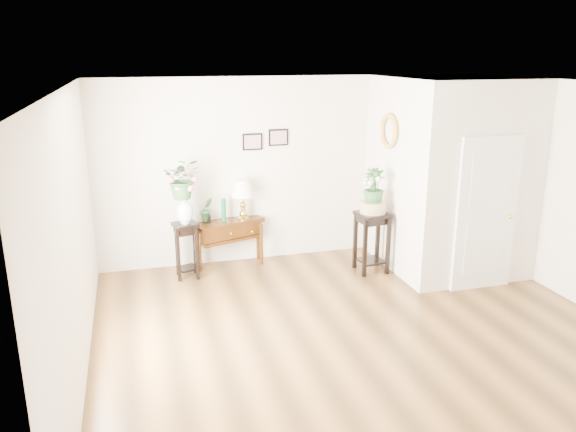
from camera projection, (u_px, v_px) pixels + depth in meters
name	position (u px, v px, depth m)	size (l,w,h in m)	color
floor	(360.00, 333.00, 6.51)	(6.00, 5.50, 0.02)	brown
ceiling	(370.00, 86.00, 5.73)	(6.00, 5.50, 0.02)	white
wall_back	(294.00, 169.00, 8.66)	(6.00, 0.02, 2.80)	beige
wall_front	(537.00, 333.00, 3.58)	(6.00, 0.02, 2.80)	beige
wall_left	(73.00, 241.00, 5.33)	(0.02, 5.50, 2.80)	beige
partition	(448.00, 174.00, 8.31)	(1.80, 1.95, 2.80)	beige
door	(486.00, 214.00, 7.48)	(0.90, 0.05, 2.10)	silver
art_print_left	(252.00, 142.00, 8.35)	(0.30, 0.02, 0.25)	black
art_print_right	(278.00, 137.00, 8.44)	(0.30, 0.02, 0.25)	black
wall_ornament	(389.00, 131.00, 8.00)	(0.51, 0.51, 0.07)	#D18A3B
console_table	(229.00, 243.00, 8.51)	(1.06, 0.35, 0.71)	black
table_lamp	(243.00, 197.00, 8.37)	(0.35, 0.35, 0.62)	gold
green_vase	(224.00, 210.00, 8.34)	(0.07, 0.07, 0.35)	#0F4C2B
potted_plant	(207.00, 210.00, 8.27)	(0.20, 0.16, 0.36)	#29542A
plant_stand_a	(187.00, 250.00, 8.02)	(0.32, 0.32, 0.82)	black
porcelain_vase	(184.00, 208.00, 7.84)	(0.23, 0.23, 0.40)	silver
lily_arrangement	(183.00, 175.00, 7.71)	(0.51, 0.45, 0.57)	#29542A
plant_stand_b	(371.00, 242.00, 8.24)	(0.42, 0.42, 0.90)	black
ceramic_bowl	(373.00, 207.00, 8.09)	(0.37, 0.37, 0.17)	beige
narcissus	(374.00, 187.00, 8.01)	(0.30, 0.30, 0.53)	#29542A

